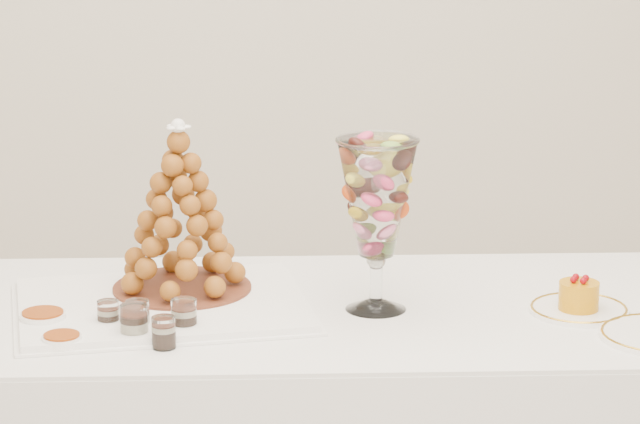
{
  "coord_description": "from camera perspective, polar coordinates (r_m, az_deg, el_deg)",
  "views": [
    {
      "loc": [
        -0.26,
        -2.84,
        1.82
      ],
      "look_at": [
        0.0,
        0.22,
        0.99
      ],
      "focal_mm": 85.0,
      "sensor_mm": 36.0,
      "label": 1
    }
  ],
  "objects": [
    {
      "name": "verrine_a",
      "position": [
        3.21,
        -7.98,
        -3.87
      ],
      "size": [
        0.05,
        0.05,
        0.06
      ],
      "primitive_type": "cylinder",
      "rotation": [
        0.0,
        0.0,
        -0.2
      ],
      "color": "white",
      "rests_on": "buffet_table"
    },
    {
      "name": "verrine_b",
      "position": [
        3.19,
        -6.88,
        -3.92
      ],
      "size": [
        0.06,
        0.06,
        0.07
      ],
      "primitive_type": "cylinder",
      "rotation": [
        0.0,
        0.0,
        -0.31
      ],
      "color": "white",
      "rests_on": "buffet_table"
    },
    {
      "name": "verrine_e",
      "position": [
        3.09,
        -5.9,
        -4.53
      ],
      "size": [
        0.05,
        0.05,
        0.07
      ],
      "primitive_type": "cylinder",
      "rotation": [
        0.0,
        0.0,
        0.01
      ],
      "color": "white",
      "rests_on": "buffet_table"
    },
    {
      "name": "croquembouche",
      "position": [
        3.34,
        -5.29,
        0.16
      ],
      "size": [
        0.32,
        0.32,
        0.39
      ],
      "rotation": [
        0.0,
        0.0,
        -0.3
      ],
      "color": "brown",
      "rests_on": "lace_tray"
    },
    {
      "name": "ramekin_back",
      "position": [
        3.25,
        -10.39,
        -4.03
      ],
      "size": [
        0.1,
        0.1,
        0.03
      ],
      "primitive_type": "cylinder",
      "color": "white",
      "rests_on": "buffet_table"
    },
    {
      "name": "macaron_vase",
      "position": [
        3.24,
        2.15,
        0.44
      ],
      "size": [
        0.17,
        0.17,
        0.38
      ],
      "color": "white",
      "rests_on": "buffet_table"
    },
    {
      "name": "mousse_cake",
      "position": [
        3.32,
        9.72,
        -3.11
      ],
      "size": [
        0.09,
        0.09,
        0.08
      ],
      "color": "#CC8209",
      "rests_on": "cake_plate"
    },
    {
      "name": "verrine_d",
      "position": [
        3.13,
        -7.01,
        -4.18
      ],
      "size": [
        0.06,
        0.06,
        0.08
      ],
      "primitive_type": "cylinder",
      "rotation": [
        0.0,
        0.0,
        -0.04
      ],
      "color": "white",
      "rests_on": "buffet_table"
    },
    {
      "name": "lace_tray",
      "position": [
        3.32,
        -5.97,
        -3.53
      ],
      "size": [
        0.66,
        0.53,
        0.02
      ],
      "primitive_type": "cube",
      "rotation": [
        0.0,
        0.0,
        0.12
      ],
      "color": "white",
      "rests_on": "buffet_table"
    },
    {
      "name": "cake_plate",
      "position": [
        3.34,
        9.72,
        -3.65
      ],
      "size": [
        0.22,
        0.22,
        0.01
      ],
      "primitive_type": "cylinder",
      "color": "white",
      "rests_on": "buffet_table"
    },
    {
      "name": "verrine_c",
      "position": [
        3.17,
        -5.15,
        -3.94
      ],
      "size": [
        0.06,
        0.06,
        0.07
      ],
      "primitive_type": "cylinder",
      "rotation": [
        0.0,
        0.0,
        -0.22
      ],
      "color": "white",
      "rests_on": "buffet_table"
    },
    {
      "name": "ramekin_front",
      "position": [
        3.12,
        -9.69,
        -4.84
      ],
      "size": [
        0.08,
        0.08,
        0.03
      ],
      "primitive_type": "cylinder",
      "color": "white",
      "rests_on": "buffet_table"
    }
  ]
}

